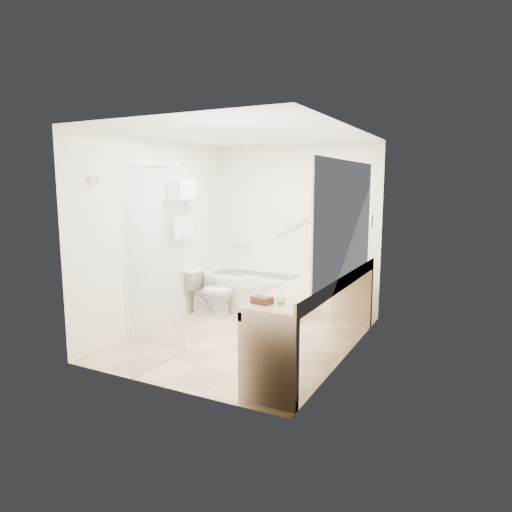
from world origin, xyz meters
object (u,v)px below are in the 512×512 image
at_px(bathtub, 255,292).
at_px(amenity_basket, 262,300).
at_px(toilet, 211,292).
at_px(vanity_counter, 320,300).
at_px(water_bottle_left, 337,269).

distance_m(bathtub, amenity_basket, 2.92).
height_order(toilet, amenity_basket, amenity_basket).
relative_size(bathtub, vanity_counter, 0.59).
bearing_deg(toilet, vanity_counter, -124.04).
distance_m(vanity_counter, amenity_basket, 1.16).
relative_size(amenity_basket, water_bottle_left, 1.04).
bearing_deg(toilet, amenity_basket, -147.99).
relative_size(bathtub, toilet, 2.34).
bearing_deg(vanity_counter, toilet, 156.71).
xyz_separation_m(toilet, amenity_basket, (1.82, -1.97, 0.54)).
xyz_separation_m(vanity_counter, amenity_basket, (-0.15, -1.12, 0.24)).
relative_size(vanity_counter, water_bottle_left, 15.40).
relative_size(vanity_counter, amenity_basket, 14.84).
distance_m(bathtub, vanity_counter, 2.09).
bearing_deg(toilet, water_bottle_left, -112.65).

